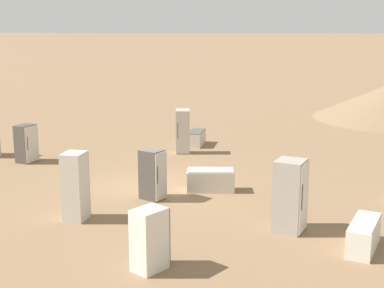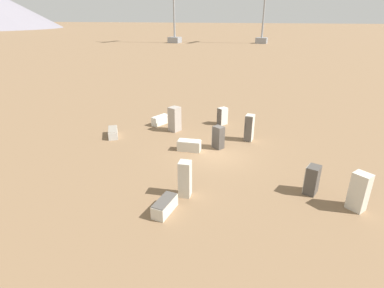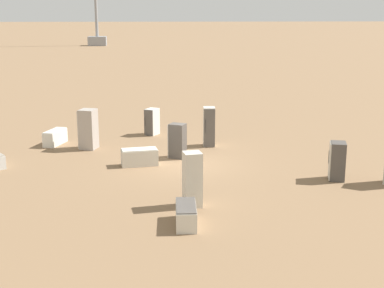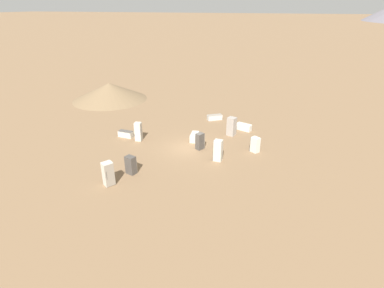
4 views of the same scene
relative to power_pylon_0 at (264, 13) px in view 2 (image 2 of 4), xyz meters
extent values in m
plane|color=#846647|center=(-94.29, -10.46, -9.82)|extent=(1000.00, 1000.00, 0.00)
cube|color=gray|center=(0.00, 0.00, -8.87)|extent=(3.79, 3.79, 1.89)
cube|color=gray|center=(-8.21, 29.41, -8.84)|extent=(3.91, 3.91, 1.95)
cube|color=silver|center=(-93.85, -2.22, -9.53)|extent=(1.80, 1.51, 0.57)
cube|color=gray|center=(-93.85, -2.22, -9.23)|extent=(1.73, 1.45, 0.04)
cube|color=silver|center=(-88.21, -9.31, -9.10)|extent=(0.91, 0.86, 1.43)
cube|color=#56514C|center=(-88.53, -9.11, -9.10)|extent=(0.32, 0.47, 1.37)
cylinder|color=#2D2D2D|center=(-88.45, -8.93, -9.03)|extent=(0.02, 0.02, 0.50)
cube|color=beige|center=(-97.94, -18.40, -8.87)|extent=(0.92, 0.96, 1.89)
cube|color=gray|center=(-97.67, -18.57, -8.87)|extent=(0.43, 0.62, 1.81)
cylinder|color=#2D2D2D|center=(-97.79, -18.81, -8.78)|extent=(0.02, 0.02, 0.66)
cube|color=beige|center=(-91.06, -12.07, -8.85)|extent=(0.73, 0.62, 1.95)
cube|color=#56514C|center=(-91.42, -12.04, -8.85)|extent=(0.08, 0.55, 1.87)
cylinder|color=#2D2D2D|center=(-91.44, -11.84, -8.75)|extent=(0.02, 0.02, 0.68)
cube|color=#4C4742|center=(-97.16, -16.39, -9.06)|extent=(0.90, 0.76, 1.52)
cube|color=beige|center=(-97.08, -16.10, -9.06)|extent=(0.72, 0.25, 1.45)
cylinder|color=#2D2D2D|center=(-96.81, -16.14, -8.99)|extent=(0.02, 0.02, 0.53)
cube|color=#A89E93|center=(-91.07, -6.15, -8.85)|extent=(0.99, 0.94, 1.94)
cube|color=beige|center=(-90.94, -5.79, -8.85)|extent=(0.74, 0.28, 1.86)
cylinder|color=#2D2D2D|center=(-90.67, -5.85, -8.75)|extent=(0.02, 0.02, 0.68)
cube|color=#4C4742|center=(-93.22, -10.34, -9.03)|extent=(0.81, 0.87, 1.58)
cube|color=#BCB7AD|center=(-93.05, -10.02, -9.03)|extent=(0.49, 0.29, 1.52)
cylinder|color=#2D2D2D|center=(-92.87, -10.09, -8.95)|extent=(0.02, 0.02, 0.55)
cube|color=beige|center=(-99.61, -10.38, -8.87)|extent=(0.68, 0.67, 1.90)
cube|color=#BCB7AD|center=(-99.29, -10.34, -8.87)|extent=(0.12, 0.57, 1.82)
cylinder|color=#2D2D2D|center=(-99.24, -10.54, -8.78)|extent=(0.02, 0.02, 0.66)
cube|color=beige|center=(-94.31, -8.60, -9.47)|extent=(0.89, 1.64, 0.69)
cube|color=silver|center=(-94.31, -8.60, -9.11)|extent=(0.86, 1.57, 0.04)
cube|color=beige|center=(-101.27, -10.02, -9.51)|extent=(1.56, 0.72, 0.62)
cube|color=#56514C|center=(-101.27, -10.02, -9.18)|extent=(1.50, 0.69, 0.04)
cube|color=silver|center=(-90.04, -4.38, -9.47)|extent=(1.71, 1.07, 0.70)
cube|color=silver|center=(-90.04, -4.38, -9.10)|extent=(1.64, 1.03, 0.04)
camera|label=1|loc=(-77.32, -6.80, -4.49)|focal=50.00mm
camera|label=2|loc=(-111.77, -15.22, -1.43)|focal=28.00mm
camera|label=3|loc=(-116.81, -8.67, -3.45)|focal=50.00mm
camera|label=4|loc=(-85.96, -34.75, 2.57)|focal=28.00mm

